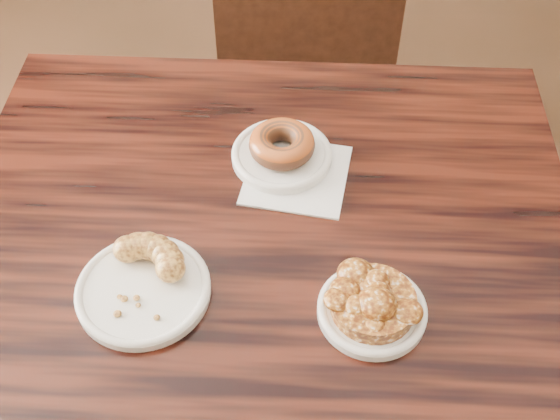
# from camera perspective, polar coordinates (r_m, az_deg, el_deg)

# --- Properties ---
(floor) EXTENTS (5.00, 5.00, 0.00)m
(floor) POSITION_cam_1_polar(r_m,az_deg,el_deg) (1.73, 9.66, -13.72)
(floor) COLOR black
(floor) RESTS_ON ground
(cafe_table) EXTENTS (0.98, 0.98, 0.75)m
(cafe_table) POSITION_cam_1_polar(r_m,az_deg,el_deg) (1.28, -1.21, -14.45)
(cafe_table) COLOR black
(cafe_table) RESTS_ON floor
(chair_far) EXTENTS (0.52, 0.52, 0.90)m
(chair_far) POSITION_cam_1_polar(r_m,az_deg,el_deg) (1.80, 1.54, 12.69)
(chair_far) COLOR black
(chair_far) RESTS_ON floor
(napkin) EXTENTS (0.16, 0.16, 0.00)m
(napkin) POSITION_cam_1_polar(r_m,az_deg,el_deg) (1.07, 1.35, 2.86)
(napkin) COLOR white
(napkin) RESTS_ON cafe_table
(plate_donut) EXTENTS (0.15, 0.15, 0.01)m
(plate_donut) POSITION_cam_1_polar(r_m,az_deg,el_deg) (1.08, 0.15, 4.47)
(plate_donut) COLOR white
(plate_donut) RESTS_ON napkin
(plate_cruller) EXTENTS (0.18, 0.18, 0.01)m
(plate_cruller) POSITION_cam_1_polar(r_m,az_deg,el_deg) (0.94, -11.05, -6.44)
(plate_cruller) COLOR white
(plate_cruller) RESTS_ON cafe_table
(plate_fritter) EXTENTS (0.14, 0.14, 0.01)m
(plate_fritter) POSITION_cam_1_polar(r_m,az_deg,el_deg) (0.92, 7.47, -8.12)
(plate_fritter) COLOR white
(plate_fritter) RESTS_ON cafe_table
(glazed_donut) EXTENTS (0.10, 0.10, 0.04)m
(glazed_donut) POSITION_cam_1_polar(r_m,az_deg,el_deg) (1.07, 0.15, 5.38)
(glazed_donut) COLOR brown
(glazed_donut) RESTS_ON plate_donut
(apple_fritter) EXTENTS (0.15, 0.15, 0.04)m
(apple_fritter) POSITION_cam_1_polar(r_m,az_deg,el_deg) (0.90, 7.62, -7.30)
(apple_fritter) COLOR #401906
(apple_fritter) RESTS_ON plate_fritter
(cruller_fragment) EXTENTS (0.13, 0.13, 0.04)m
(cruller_fragment) POSITION_cam_1_polar(r_m,az_deg,el_deg) (0.93, -11.26, -5.60)
(cruller_fragment) COLOR #5F3313
(cruller_fragment) RESTS_ON plate_cruller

